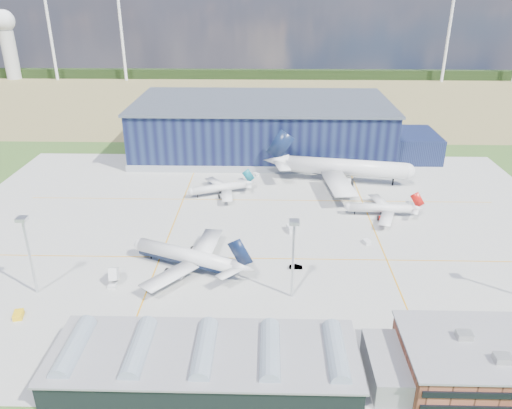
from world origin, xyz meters
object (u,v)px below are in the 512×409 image
Objects in this scene: gse_cart_a at (367,242)px; car_b at (296,267)px; light_mast_west at (27,243)px; airliner_red at (381,204)px; ops_building at (511,362)px; airliner_widebody at (346,159)px; gse_cart_b at (256,174)px; hangar at (268,130)px; gse_tug_a at (18,315)px; airliner_regional at (219,184)px; light_mast_center at (293,247)px; airstair at (114,277)px; gse_van_b at (291,229)px; airliner_navy at (186,249)px; gse_tug_c at (235,184)px.

car_b is (-23.95, -16.23, 0.02)m from gse_cart_a.
light_mast_west is 116.93m from airliner_red.
ops_building is 116.73m from airliner_widebody.
hangar is at bearing 42.64° from gse_cart_b.
airliner_red is at bearing 97.52° from ops_building.
ops_building is at bearing -23.97° from gse_tug_a.
hangar reaches higher than car_b.
airliner_regional reaches higher than car_b.
light_mast_center reaches higher than gse_cart_a.
airstair is (-37.97, -86.45, 1.21)m from gse_cart_b.
airliner_red is 6.37× the size of gse_van_b.
hangar is 3.55× the size of airliner_navy.
ops_building reaches higher than airliner_regional.
light_mast_west is at bearing 177.42° from gse_cart_a.
airliner_regional is 62.48m from car_b.
airliner_widebody is at bearing -50.35° from hangar.
gse_cart_b is at bearing 97.46° from light_mast_center.
hangar is 150.13m from gse_tug_a.
gse_cart_a is (-8.45, -21.44, -4.10)m from airliner_red.
hangar reaches higher than gse_cart_b.
gse_cart_b is (-57.05, 122.00, -4.21)m from ops_building.
airliner_regional is at bearing -154.14° from airliner_widebody.
car_b is at bearing -85.35° from hangar.
ops_building is at bearing -70.72° from airliner_widebody.
hangar reaches higher than gse_tug_c.
airstair is at bearing 25.17° from gse_tug_a.
airliner_widebody is at bearing -105.60° from airliner_navy.
gse_cart_a is at bearing 8.35° from airstair.
car_b reaches higher than gse_tug_c.
airliner_navy is (-30.80, 13.86, -8.77)m from light_mast_center.
gse_cart_a is (25.73, 30.56, -14.79)m from light_mast_center.
car_b is at bearing -156.28° from airliner_navy.
gse_tug_a is (-0.01, -11.12, -14.68)m from light_mast_west.
airliner_red is 7.31× the size of car_b.
gse_cart_a is at bearing -35.74° from gse_tug_c.
hangar is 2.27× the size of airliner_widebody.
hangar is at bearing -131.02° from airliner_regional.
hangar reaches higher than light_mast_west.
airliner_widebody is 11.42× the size of airstair.
gse_tug_a reaches higher than gse_cart_b.
gse_tug_a is 26.05m from airstair.
gse_tug_a is at bearing 170.68° from ops_building.
airstair is at bearing -152.66° from gse_cart_b.
ops_building is 16.06× the size of gse_tug_c.
light_mast_center is at bearing -16.25° from airstair.
light_mast_west reaches higher than gse_van_b.
airstair is at bearing 46.33° from airliner_navy.
light_mast_center is at bearing -86.70° from hangar.
hangar reaches higher than airliner_navy.
light_mast_center is at bearing 172.04° from car_b.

